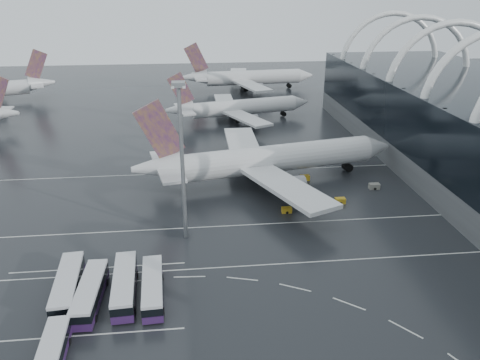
{
  "coord_description": "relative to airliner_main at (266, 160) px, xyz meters",
  "views": [
    {
      "loc": [
        -7.91,
        -66.65,
        42.83
      ],
      "look_at": [
        1.16,
        17.7,
        7.0
      ],
      "focal_mm": 35.0,
      "sensor_mm": 36.0,
      "label": 1
    }
  ],
  "objects": [
    {
      "name": "bus_bay_line_south",
      "position": [
        -32.72,
        -48.54,
        -5.33
      ],
      "size": [
        28.0,
        0.25,
        0.01
      ],
      "primitive_type": "cube",
      "color": "silver",
      "rests_on": "ground"
    },
    {
      "name": "bus_row_near_b",
      "position": [
        -32.11,
        -41.7,
        -3.55
      ],
      "size": [
        3.4,
        13.24,
        3.24
      ],
      "rotation": [
        0.0,
        0.0,
        1.55
      ],
      "color": "#2F143F",
      "rests_on": "ground"
    },
    {
      "name": "airliner_main",
      "position": [
        0.0,
        0.0,
        0.0
      ],
      "size": [
        62.56,
        54.02,
        21.29
      ],
      "rotation": [
        0.0,
        0.0,
        0.2
      ],
      "color": "silver",
      "rests_on": "ground"
    },
    {
      "name": "gse_cart_belly_a",
      "position": [
        13.86,
        -13.08,
        -4.75
      ],
      "size": [
        2.13,
        1.26,
        1.16
      ],
      "primitive_type": "cube",
      "color": "#B78C18",
      "rests_on": "ground"
    },
    {
      "name": "gse_cart_belly_e",
      "position": [
        9.37,
        -0.01,
        -4.73
      ],
      "size": [
        2.2,
        1.3,
        1.2
      ],
      "primitive_type": "cube",
      "color": "#B78C18",
      "rests_on": "ground"
    },
    {
      "name": "gse_cart_belly_d",
      "position": [
        23.75,
        -6.62,
        -4.7
      ],
      "size": [
        2.3,
        1.36,
        1.26
      ],
      "primitive_type": "cube",
      "color": "slate",
      "rests_on": "ground"
    },
    {
      "name": "lane_marking_near",
      "position": [
        -8.72,
        -34.54,
        -5.33
      ],
      "size": [
        120.0,
        0.25,
        0.01
      ],
      "primitive_type": "cube",
      "color": "silver",
      "rests_on": "ground"
    },
    {
      "name": "bus_row_far_b",
      "position": [
        -34.47,
        -53.97,
        -3.69
      ],
      "size": [
        3.34,
        12.21,
        2.98
      ],
      "rotation": [
        0.0,
        0.0,
        1.62
      ],
      "color": "#2F143F",
      "rests_on": "ground"
    },
    {
      "name": "bus_row_near_a",
      "position": [
        -35.64,
        -39.79,
        -3.44
      ],
      "size": [
        4.2,
        14.16,
        3.44
      ],
      "rotation": [
        0.0,
        0.0,
        1.65
      ],
      "color": "#2F143F",
      "rests_on": "ground"
    },
    {
      "name": "lane_marking_far",
      "position": [
        -8.72,
        7.46,
        -5.33
      ],
      "size": [
        120.0,
        0.25,
        0.01
      ],
      "primitive_type": "cube",
      "color": "silver",
      "rests_on": "ground"
    },
    {
      "name": "lane_marking_mid",
      "position": [
        -8.72,
        -20.54,
        -5.33
      ],
      "size": [
        120.0,
        0.25,
        0.01
      ],
      "primitive_type": "cube",
      "color": "silver",
      "rests_on": "ground"
    },
    {
      "name": "airliner_gate_c",
      "position": [
        7.74,
        101.25,
        -0.21
      ],
      "size": [
        57.5,
        52.84,
        20.48
      ],
      "rotation": [
        0.0,
        0.0,
        0.09
      ],
      "color": "silver",
      "rests_on": "ground"
    },
    {
      "name": "airliner_gate_b",
      "position": [
        -1.24,
        52.97,
        -0.99
      ],
      "size": [
        49.68,
        43.96,
        17.35
      ],
      "rotation": [
        0.0,
        0.0,
        0.22
      ],
      "color": "silver",
      "rests_on": "ground"
    },
    {
      "name": "bus_bay_line_north",
      "position": [
        -32.72,
        -32.54,
        -5.33
      ],
      "size": [
        28.0,
        0.25,
        0.01
      ],
      "primitive_type": "cube",
      "color": "silver",
      "rests_on": "ground"
    },
    {
      "name": "bus_row_near_d",
      "position": [
        -23.28,
        -41.24,
        -3.59
      ],
      "size": [
        3.66,
        13.02,
        3.17
      ],
      "rotation": [
        0.0,
        0.0,
        1.63
      ],
      "color": "#2F143F",
      "rests_on": "ground"
    },
    {
      "name": "gse_cart_belly_c",
      "position": [
        1.8,
        -16.13,
        -4.78
      ],
      "size": [
        2.02,
        1.2,
        1.1
      ],
      "primitive_type": "cube",
      "color": "#B78C18",
      "rests_on": "ground"
    },
    {
      "name": "ground",
      "position": [
        -8.72,
        -32.54,
        -5.33
      ],
      "size": [
        420.0,
        420.0,
        0.0
      ],
      "primitive_type": "plane",
      "color": "black",
      "rests_on": "ground"
    },
    {
      "name": "bus_row_near_c",
      "position": [
        -27.41,
        -40.42,
        -3.47
      ],
      "size": [
        3.97,
        13.92,
        3.39
      ],
      "rotation": [
        0.0,
        0.0,
        1.63
      ],
      "color": "#2F143F",
      "rests_on": "ground"
    },
    {
      "name": "floodlight_mast",
      "position": [
        -18.45,
        -23.91,
        12.48
      ],
      "size": [
        2.17,
        2.17,
        28.32
      ],
      "color": "gray",
      "rests_on": "ground"
    }
  ]
}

